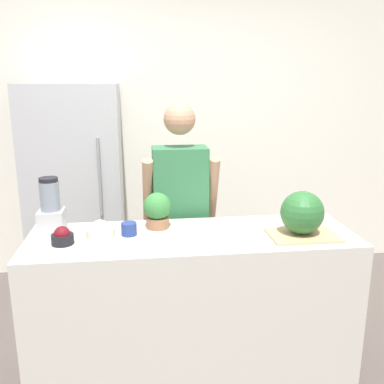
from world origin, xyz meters
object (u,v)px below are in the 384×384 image
bowl_cream (100,232)px  watermelon (302,213)px  refrigerator (76,190)px  bowl_cherries (62,237)px  blender (51,207)px  person (180,218)px  potted_plant (157,210)px  bowl_small_blue (129,229)px

bowl_cream → watermelon: bearing=-3.8°
refrigerator → watermelon: refrigerator is taller
refrigerator → bowl_cherries: size_ratio=14.32×
refrigerator → blender: bearing=-89.9°
watermelon → blender: size_ratio=0.78×
person → blender: 0.88m
potted_plant → watermelon: bearing=-16.3°
blender → potted_plant: bearing=-4.5°
bowl_cherries → potted_plant: bearing=21.1°
refrigerator → person: bearing=-43.9°
potted_plant → person: bearing=63.5°
person → watermelon: person is taller
person → bowl_cream: person is taller
person → bowl_cream: bearing=-134.7°
bowl_cherries → potted_plant: 0.57m
person → bowl_cherries: 0.90m
potted_plant → bowl_cream: bearing=-153.8°
bowl_cherries → watermelon: bearing=-1.4°
refrigerator → bowl_cream: refrigerator is taller
watermelon → potted_plant: bearing=163.7°
refrigerator → person: refrigerator is taller
refrigerator → potted_plant: size_ratio=7.94×
bowl_cherries → bowl_small_blue: bowl_cherries is taller
bowl_cream → person: bearing=45.3°
person → bowl_small_blue: 0.58m
watermelon → bowl_cherries: 1.35m
watermelon → bowl_cream: (-1.15, 0.08, -0.09)m
blender → potted_plant: size_ratio=1.45×
bowl_small_blue → potted_plant: bearing=32.3°
bowl_cherries → bowl_small_blue: 0.37m
person → watermelon: bearing=-42.1°
bowl_cream → potted_plant: 0.37m
watermelon → potted_plant: watermelon is taller
refrigerator → bowl_cherries: 1.33m
bowl_cherries → bowl_small_blue: size_ratio=1.36×
blender → bowl_cherries: bearing=-68.2°
refrigerator → person: size_ratio=1.07×
person → potted_plant: 0.42m
person → bowl_small_blue: person is taller
bowl_small_blue → blender: 0.50m
bowl_small_blue → bowl_cherries: bearing=-165.0°
refrigerator → bowl_cream: 1.32m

